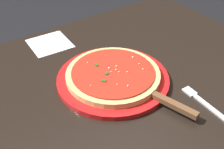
{
  "coord_description": "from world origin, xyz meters",
  "views": [
    {
      "loc": [
        -0.43,
        -0.54,
        1.25
      ],
      "look_at": [
        -0.04,
        0.0,
        0.74
      ],
      "focal_mm": 48.24,
      "sensor_mm": 36.0,
      "label": 1
    }
  ],
  "objects_px": {
    "pizza_server": "(160,98)",
    "fork": "(207,105)",
    "serving_plate": "(112,78)",
    "pizza": "(112,73)",
    "napkin_folded_right": "(50,44)"
  },
  "relations": [
    {
      "from": "pizza_server",
      "to": "fork",
      "type": "bearing_deg",
      "value": -38.75
    },
    {
      "from": "serving_plate",
      "to": "pizza_server",
      "type": "relative_size",
      "value": 1.41
    },
    {
      "from": "fork",
      "to": "serving_plate",
      "type": "bearing_deg",
      "value": 120.97
    },
    {
      "from": "serving_plate",
      "to": "fork",
      "type": "relative_size",
      "value": 1.69
    },
    {
      "from": "pizza",
      "to": "fork",
      "type": "relative_size",
      "value": 1.41
    },
    {
      "from": "serving_plate",
      "to": "napkin_folded_right",
      "type": "bearing_deg",
      "value": 101.32
    },
    {
      "from": "pizza",
      "to": "serving_plate",
      "type": "bearing_deg",
      "value": 137.8
    },
    {
      "from": "pizza_server",
      "to": "napkin_folded_right",
      "type": "distance_m",
      "value": 0.44
    },
    {
      "from": "pizza_server",
      "to": "napkin_folded_right",
      "type": "height_order",
      "value": "pizza_server"
    },
    {
      "from": "napkin_folded_right",
      "to": "fork",
      "type": "bearing_deg",
      "value": -69.27
    },
    {
      "from": "serving_plate",
      "to": "fork",
      "type": "distance_m",
      "value": 0.26
    },
    {
      "from": "serving_plate",
      "to": "pizza_server",
      "type": "bearing_deg",
      "value": -74.65
    },
    {
      "from": "serving_plate",
      "to": "pizza",
      "type": "bearing_deg",
      "value": -42.2
    },
    {
      "from": "napkin_folded_right",
      "to": "serving_plate",
      "type": "bearing_deg",
      "value": -78.68
    },
    {
      "from": "pizza",
      "to": "napkin_folded_right",
      "type": "height_order",
      "value": "pizza"
    }
  ]
}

